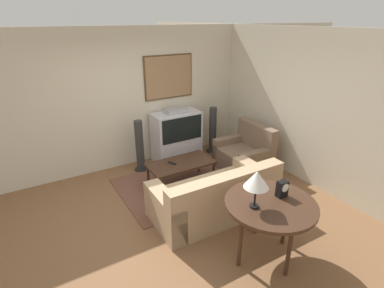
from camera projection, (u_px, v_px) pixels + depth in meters
ground_plane at (175, 217)px, 4.61m from camera, size 12.00×12.00×0.00m
wall_back at (122, 100)px, 5.77m from camera, size 12.00×0.10×2.70m
wall_right at (303, 107)px, 5.33m from camera, size 0.06×12.00×2.70m
area_rug at (186, 183)px, 5.54m from camera, size 2.38×1.67×0.01m
tv at (177, 136)px, 6.30m from camera, size 0.99×0.53×1.13m
couch at (215, 197)px, 4.57m from camera, size 1.92×0.96×0.83m
armchair at (245, 155)px, 5.95m from camera, size 0.84×1.01×0.91m
coffee_table at (181, 165)px, 5.33m from camera, size 1.17×0.60×0.45m
console_table at (271, 207)px, 3.56m from camera, size 1.09×1.09×0.82m
table_lamp at (257, 180)px, 3.31m from camera, size 0.28×0.28×0.46m
mantel_clock at (282, 189)px, 3.61m from camera, size 0.13×0.10×0.21m
remote at (172, 163)px, 5.27m from camera, size 0.10×0.17×0.02m
speaker_tower_left at (140, 147)px, 5.84m from camera, size 0.27×0.27×1.04m
speaker_tower_right at (213, 131)px, 6.66m from camera, size 0.27×0.27×1.04m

